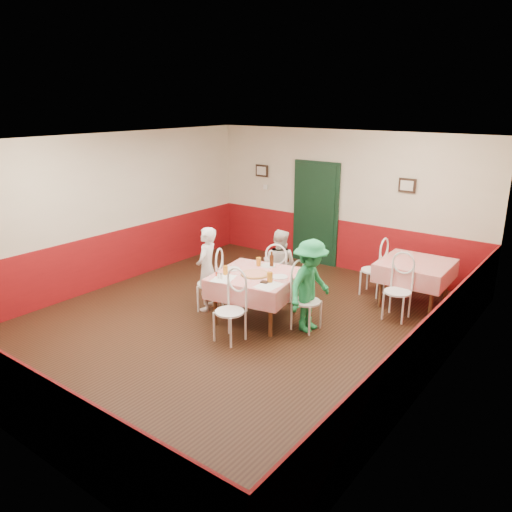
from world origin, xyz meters
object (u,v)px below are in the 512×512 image
Objects in this scene: chair_left at (210,284)px; chair_second_a at (373,270)px; main_table at (256,297)px; beer_bottle at (272,260)px; diner_far at (279,265)px; chair_second_b at (398,292)px; chair_far at (278,276)px; glass_a at (225,270)px; chair_right at (307,302)px; diner_right at (310,286)px; glass_b at (270,277)px; pizza at (255,274)px; chair_near at (230,312)px; second_table at (414,283)px; glass_c at (259,262)px; wallet at (264,282)px; diner_left at (207,269)px.

chair_second_a is at bearing 116.92° from chair_left.
chair_left reaches higher than main_table.
beer_bottle is (0.00, 0.42, 0.50)m from main_table.
diner_far reaches higher than beer_bottle.
chair_second_b is (0.75, -0.75, 0.00)m from chair_second_a.
diner_far is (-1.95, -0.46, 0.18)m from chair_second_b.
chair_far reaches higher than glass_a.
diner_right is at bearing -78.30° from chair_right.
chair_left is 1.00× the size of chair_second_a.
pizza is at bearing 162.06° from glass_b.
pizza is at bearing -143.18° from chair_second_b.
main_table is 1.36× the size of chair_near.
beer_bottle is at bearing 76.24° from diner_right.
diner_right is (-0.90, -1.93, 0.33)m from second_table.
glass_c is 0.60× the size of beer_bottle.
wallet is at bearing -62.96° from beer_bottle.
diner_far is (-0.32, 1.72, 0.18)m from chair_near.
chair_near and chair_second_a have the same top height.
beer_bottle is 0.55m from diner_far.
pizza is 0.49m from beer_bottle.
glass_c is (-1.99, -1.76, 0.46)m from second_table.
diner_left is (-2.67, -2.26, 0.33)m from second_table.
pizza is at bearing 105.77° from chair_right.
chair_left is at bearing -151.95° from chair_second_b.
glass_b reaches higher than wallet.
pizza is (0.02, -0.06, 0.40)m from main_table.
second_table is 1.24× the size of chair_right.
chair_far is at bearing 123.95° from diner_left.
chair_far is 1.73m from chair_second_a.
main_table is at bearing 77.04° from chair_left.
chair_near is 2.72m from chair_second_b.
glass_c is at bearing 120.73° from main_table.
chair_right is 1.25m from diner_far.
chair_far is at bearing -45.02° from chair_second_a.
chair_far is 1.00× the size of chair_near.
wallet is 1.23m from diner_left.
chair_near is 1.33m from beer_bottle.
diner_far reaches higher than wallet.
pizza is at bearing -60.28° from glass_c.
wallet is (-0.69, -2.34, 0.32)m from chair_second_a.
diner_far reaches higher than chair_far.
second_table is at bearing 107.30° from chair_left.
chair_second_a reaches higher than main_table.
glass_b is 0.65× the size of beer_bottle.
chair_left is 0.64× the size of diner_left.
glass_c is at bearing -154.85° from chair_second_b.
chair_near is at bearing 89.96° from diner_far.
chair_right is 1.95m from chair_second_a.
chair_far is at bearing 118.21° from glass_b.
diner_far is at bearing 80.77° from glass_a.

